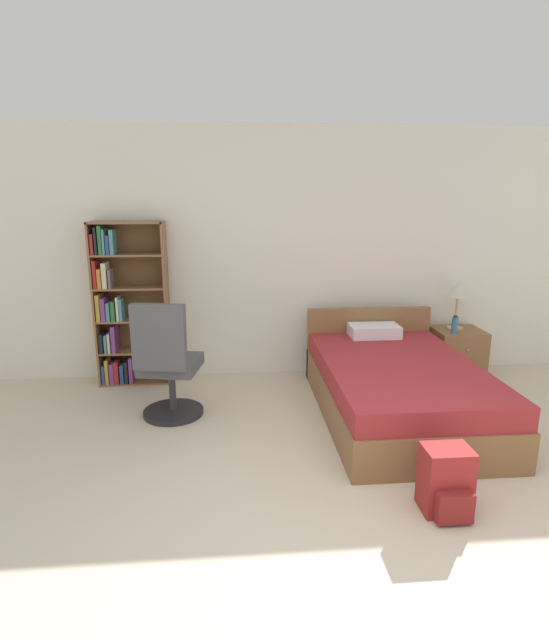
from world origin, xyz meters
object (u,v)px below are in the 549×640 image
office_chair (168,366)px  nightstand (457,352)px  water_bottle (455,325)px  bed (395,385)px  backpack_red (446,482)px  bookshelf (124,308)px  table_lamp (458,292)px

office_chair → nightstand: office_chair is taller
office_chair → water_bottle: office_chair is taller
bed → backpack_red: size_ratio=5.00×
water_bottle → backpack_red: 2.47m
bookshelf → office_chair: bearing=-60.5°
table_lamp → backpack_red: 2.70m
bookshelf → backpack_red: size_ratio=3.96×
office_chair → water_bottle: (2.87, 0.74, 0.11)m
bed → office_chair: size_ratio=1.96×
bookshelf → nightstand: size_ratio=3.25×
bed → water_bottle: bearing=42.0°
water_bottle → backpack_red: bearing=-114.6°
office_chair → water_bottle: bearing=14.5°
bed → water_bottle: (0.87, 0.78, 0.34)m
bookshelf → bed: (2.54, -1.00, -0.53)m
table_lamp → water_bottle: (-0.07, -0.15, -0.32)m
nightstand → backpack_red: bearing=-115.6°
bookshelf → bed: bearing=-21.5°
bookshelf → bed: bookshelf is taller
bed → office_chair: 2.01m
bed → water_bottle: size_ratio=11.30×
bed → nightstand: size_ratio=4.11×
nightstand → bed: bearing=-137.3°
office_chair → backpack_red: bearing=-38.6°
bookshelf → table_lamp: bookshelf is taller
bookshelf → water_bottle: bookshelf is taller
bed → office_chair: (-2.00, 0.04, 0.22)m
backpack_red → office_chair: bearing=141.4°
table_lamp → water_bottle: table_lamp is taller
bookshelf → nightstand: 3.55m
bed → bookshelf: bearing=158.5°
nightstand → backpack_red: nightstand is taller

